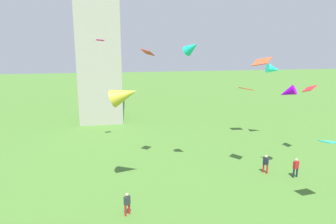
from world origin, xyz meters
TOP-DOWN VIEW (x-y plane):
  - person_0 at (8.36, 18.98)m, footprint 0.51×0.36m
  - person_2 at (6.26, 20.28)m, footprint 0.44×0.50m
  - person_4 at (-6.13, 15.47)m, footprint 0.47×0.45m
  - kite_flying_0 at (9.23, 31.71)m, footprint 1.58×1.10m
  - kite_flying_1 at (5.06, 19.85)m, footprint 1.40×1.65m
  - kite_flying_2 at (7.44, 14.02)m, footprint 1.51×1.18m
  - kite_flying_3 at (11.34, 29.34)m, footprint 1.74×1.21m
  - kite_flying_4 at (7.86, 20.39)m, footprint 1.74×1.69m
  - kite_flying_5 at (-0.17, 21.94)m, footprint 1.63×1.81m
  - kite_flying_6 at (12.25, 23.79)m, footprint 0.93×1.45m
  - kite_flying_7 at (-5.90, 19.65)m, footprint 2.62×2.01m
  - kite_flying_8 at (-7.84, 30.42)m, footprint 0.92×0.75m
  - kite_flying_9 at (-3.64, 23.94)m, footprint 1.32×1.52m

SIDE VIEW (x-z plane):
  - person_4 at x=-6.13m, z-range 0.10..1.69m
  - person_2 at x=6.26m, z-range 0.11..1.77m
  - person_0 at x=8.36m, z-range 0.11..1.81m
  - kite_flying_2 at x=7.44m, z-range 4.60..4.99m
  - kite_flying_0 at x=9.23m, z-range 5.57..6.05m
  - kite_flying_6 at x=12.25m, z-range 6.46..7.32m
  - kite_flying_4 at x=7.86m, z-range 6.48..7.85m
  - kite_flying_7 at x=-5.90m, z-range 6.49..8.46m
  - kite_flying_3 at x=11.34m, z-range 7.70..9.00m
  - kite_flying_1 at x=5.06m, z-range 9.43..10.21m
  - kite_flying_9 at x=-3.64m, z-range 10.12..10.80m
  - kite_flying_5 at x=-0.17m, z-range 10.20..11.61m
  - kite_flying_8 at x=-7.84m, z-range 11.45..11.65m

